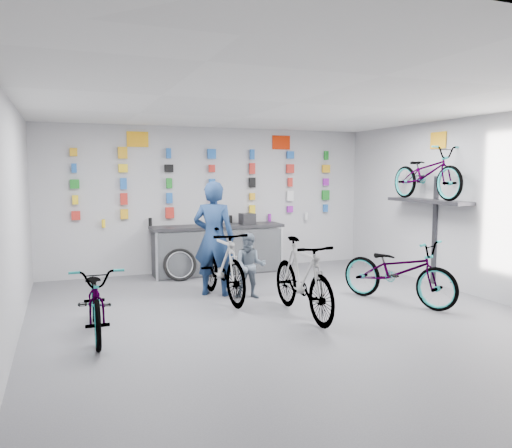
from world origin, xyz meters
name	(u,v)px	position (x,y,z in m)	size (l,w,h in m)	color
floor	(292,321)	(0.00, 0.00, 0.00)	(8.00, 8.00, 0.00)	#525257
ceiling	(293,103)	(0.00, 0.00, 3.00)	(8.00, 8.00, 0.00)	white
wall_back	(211,199)	(0.00, 4.00, 1.50)	(7.00, 7.00, 0.00)	#AFAFB2
wall_left	(8,224)	(-3.50, 0.00, 1.50)	(8.00, 8.00, 0.00)	#AFAFB2
wall_right	(488,208)	(3.50, 0.00, 1.50)	(8.00, 8.00, 0.00)	#AFAFB2
counter	(218,250)	(0.00, 3.54, 0.49)	(2.70, 0.66, 1.00)	black
merch_wall	(212,185)	(-0.01, 3.93, 1.80)	(5.57, 0.08, 1.56)	red
wall_bracket	(429,206)	(3.33, 1.20, 1.46)	(0.39, 1.90, 2.00)	#333338
sign_left	(138,139)	(-1.50, 3.98, 2.72)	(0.42, 0.02, 0.30)	#FFAD17
sign_right	(281,143)	(1.60, 3.98, 2.72)	(0.42, 0.02, 0.30)	red
sign_side	(438,140)	(3.48, 1.20, 2.65)	(0.02, 0.40, 0.30)	#FFAD17
bike_left	(97,299)	(-2.57, 0.36, 0.47)	(0.63, 1.79, 0.94)	gray
bike_center	(303,278)	(0.25, 0.18, 0.56)	(0.53, 1.88, 1.13)	gray
bike_right	(398,271)	(2.00, 0.30, 0.52)	(0.69, 1.97, 1.03)	gray
bike_service	(222,264)	(-0.55, 1.51, 0.59)	(0.56, 1.97, 1.18)	gray
bike_wall	(427,173)	(3.25, 1.20, 2.05)	(0.63, 1.80, 0.95)	gray
clerk	(214,238)	(-0.57, 1.86, 0.97)	(0.70, 0.46, 1.93)	navy
customer	(250,266)	(-0.09, 1.42, 0.54)	(0.53, 0.41, 1.08)	slate
spare_wheel	(180,265)	(-0.87, 3.17, 0.31)	(0.65, 0.28, 0.63)	black
register	(247,219)	(0.64, 3.55, 1.11)	(0.28, 0.30, 0.22)	black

